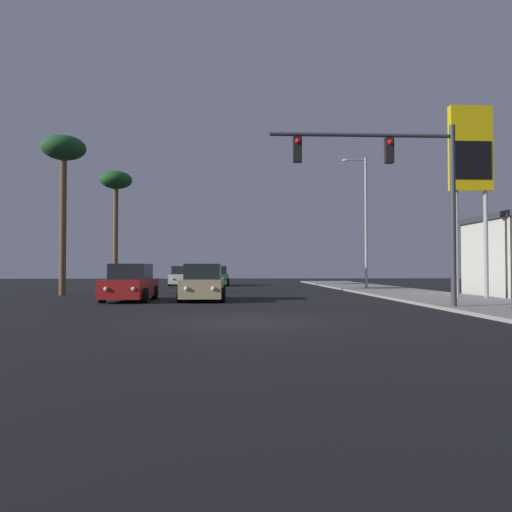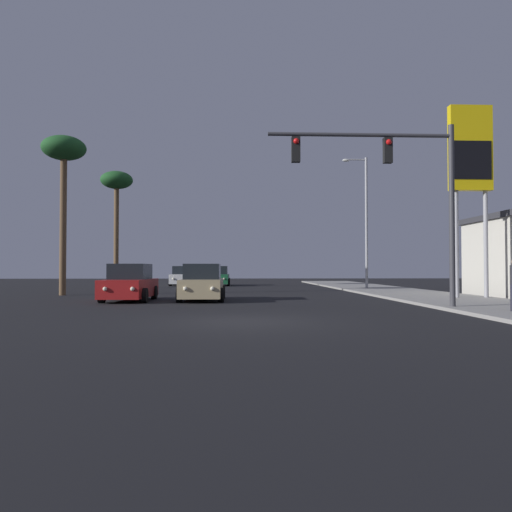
% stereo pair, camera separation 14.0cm
% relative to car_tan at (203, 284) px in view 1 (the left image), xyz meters
% --- Properties ---
extents(ground_plane, '(120.00, 120.00, 0.00)m').
position_rel_car_tan_xyz_m(ground_plane, '(1.74, -9.13, -0.76)').
color(ground_plane, black).
extents(sidewalk_right, '(5.00, 60.00, 0.12)m').
position_rel_car_tan_xyz_m(sidewalk_right, '(11.24, 0.87, -0.70)').
color(sidewalk_right, gray).
rests_on(sidewalk_right, ground).
extents(car_tan, '(2.04, 4.32, 1.68)m').
position_rel_car_tan_xyz_m(car_tan, '(0.00, 0.00, 0.00)').
color(car_tan, tan).
rests_on(car_tan, ground).
extents(car_white, '(2.04, 4.33, 1.68)m').
position_rel_car_tan_xyz_m(car_white, '(-3.01, 20.58, 0.00)').
color(car_white, silver).
rests_on(car_white, ground).
extents(car_red, '(2.04, 4.34, 1.68)m').
position_rel_car_tan_xyz_m(car_red, '(-3.26, -0.13, 0.00)').
color(car_red, maroon).
rests_on(car_red, ground).
extents(car_green, '(2.04, 4.33, 1.68)m').
position_rel_car_tan_xyz_m(car_green, '(0.06, 20.19, 0.00)').
color(car_green, '#195933').
rests_on(car_green, ground).
extents(traffic_light_mast, '(6.69, 0.36, 6.50)m').
position_rel_car_tan_xyz_m(traffic_light_mast, '(7.37, -5.52, 3.93)').
color(traffic_light_mast, '#38383D').
rests_on(traffic_light_mast, sidewalk_right).
extents(street_lamp, '(1.74, 0.24, 9.00)m').
position_rel_car_tan_xyz_m(street_lamp, '(10.40, 10.86, 4.36)').
color(street_lamp, '#99999E').
rests_on(street_lamp, sidewalk_right).
extents(gas_station_sign, '(2.00, 0.42, 9.00)m').
position_rel_car_tan_xyz_m(gas_station_sign, '(12.53, -0.15, 5.86)').
color(gas_station_sign, '#99999E').
rests_on(gas_station_sign, sidewalk_right).
extents(palm_tree_near, '(2.40, 2.40, 8.79)m').
position_rel_car_tan_xyz_m(palm_tree_near, '(-7.96, 4.87, 6.88)').
color(palm_tree_near, brown).
rests_on(palm_tree_near, ground).
extents(palm_tree_mid, '(2.40, 2.40, 8.80)m').
position_rel_car_tan_xyz_m(palm_tree_mid, '(-7.42, 14.87, 6.88)').
color(palm_tree_mid, brown).
rests_on(palm_tree_mid, ground).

